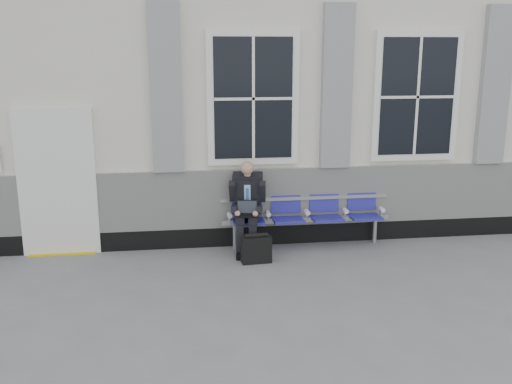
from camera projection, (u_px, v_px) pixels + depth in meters
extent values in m
plane|color=slate|center=(424.00, 272.00, 7.73)|extent=(70.00, 70.00, 0.00)
cube|color=silver|center=(353.00, 97.00, 10.60)|extent=(14.00, 4.00, 4.20)
cube|color=black|center=(386.00, 229.00, 9.11)|extent=(14.00, 0.10, 0.30)
cube|color=silver|center=(388.00, 193.00, 8.96)|extent=(14.00, 0.08, 0.90)
cube|color=gray|center=(166.00, 89.00, 8.10)|extent=(0.45, 0.14, 2.40)
cube|color=gray|center=(337.00, 87.00, 8.43)|extent=(0.45, 0.14, 2.40)
cube|color=gray|center=(495.00, 86.00, 8.75)|extent=(0.45, 0.14, 2.40)
cube|color=white|center=(253.00, 98.00, 8.32)|extent=(1.35, 0.10, 1.95)
cube|color=black|center=(253.00, 99.00, 8.27)|extent=(1.15, 0.02, 1.75)
cube|color=white|center=(416.00, 97.00, 8.65)|extent=(1.35, 0.10, 1.95)
cube|color=black|center=(417.00, 97.00, 8.60)|extent=(1.15, 0.02, 1.75)
cube|color=black|center=(60.00, 182.00, 8.37)|extent=(0.95, 0.30, 2.10)
cube|color=white|center=(58.00, 184.00, 8.23)|extent=(1.10, 0.10, 2.20)
cube|color=gold|center=(64.00, 252.00, 8.51)|extent=(0.95, 0.30, 0.02)
cube|color=#9EA0A3|center=(306.00, 220.00, 8.71)|extent=(2.60, 0.07, 0.07)
cube|color=#9EA0A3|center=(305.00, 198.00, 8.75)|extent=(2.60, 0.05, 0.05)
cylinder|color=#9EA0A3|center=(235.00, 237.00, 8.62)|extent=(0.06, 0.06, 0.39)
cylinder|color=#9EA0A3|center=(375.00, 231.00, 8.91)|extent=(0.06, 0.06, 0.39)
cube|color=navy|center=(248.00, 221.00, 8.51)|extent=(0.46, 0.42, 0.07)
cube|color=navy|center=(247.00, 201.00, 8.65)|extent=(0.46, 0.10, 0.40)
cube|color=navy|center=(288.00, 220.00, 8.59)|extent=(0.46, 0.42, 0.07)
cube|color=navy|center=(286.00, 200.00, 8.73)|extent=(0.46, 0.10, 0.40)
cube|color=navy|center=(327.00, 218.00, 8.66)|extent=(0.46, 0.42, 0.07)
cube|color=navy|center=(324.00, 198.00, 8.80)|extent=(0.46, 0.10, 0.40)
cube|color=navy|center=(365.00, 217.00, 8.74)|extent=(0.46, 0.42, 0.07)
cube|color=navy|center=(361.00, 197.00, 8.88)|extent=(0.46, 0.10, 0.40)
cylinder|color=white|center=(230.00, 215.00, 8.48)|extent=(0.07, 0.12, 0.07)
cylinder|color=white|center=(268.00, 214.00, 8.55)|extent=(0.07, 0.12, 0.07)
cylinder|color=white|center=(307.00, 212.00, 8.63)|extent=(0.07, 0.12, 0.07)
cylinder|color=white|center=(346.00, 211.00, 8.71)|extent=(0.07, 0.12, 0.07)
cylinder|color=white|center=(382.00, 209.00, 8.78)|extent=(0.07, 0.12, 0.07)
cube|color=black|center=(240.00, 255.00, 8.27)|extent=(0.14, 0.25, 0.08)
cube|color=black|center=(253.00, 255.00, 8.27)|extent=(0.14, 0.25, 0.08)
cube|color=black|center=(240.00, 241.00, 8.28)|extent=(0.13, 0.14, 0.47)
cube|color=black|center=(253.00, 241.00, 8.27)|extent=(0.13, 0.14, 0.47)
cube|color=black|center=(241.00, 218.00, 8.41)|extent=(0.20, 0.43, 0.13)
cube|color=black|center=(253.00, 218.00, 8.40)|extent=(0.20, 0.43, 0.13)
cube|color=black|center=(248.00, 195.00, 8.51)|extent=(0.44, 0.38, 0.58)
cube|color=silver|center=(247.00, 195.00, 8.40)|extent=(0.11, 0.10, 0.33)
cube|color=blue|center=(247.00, 197.00, 8.39)|extent=(0.05, 0.08, 0.27)
cube|color=black|center=(248.00, 177.00, 8.42)|extent=(0.47, 0.29, 0.13)
cylinder|color=tan|center=(247.00, 173.00, 8.36)|extent=(0.10, 0.10, 0.09)
sphere|color=tan|center=(247.00, 168.00, 8.28)|extent=(0.19, 0.19, 0.19)
cube|color=black|center=(233.00, 191.00, 8.41)|extent=(0.14, 0.27, 0.34)
cube|color=black|center=(262.00, 191.00, 8.39)|extent=(0.14, 0.27, 0.34)
cube|color=black|center=(234.00, 209.00, 8.30)|extent=(0.13, 0.30, 0.13)
cube|color=black|center=(260.00, 209.00, 8.29)|extent=(0.13, 0.30, 0.13)
sphere|color=tan|center=(237.00, 214.00, 8.18)|extent=(0.08, 0.08, 0.08)
sphere|color=tan|center=(255.00, 214.00, 8.17)|extent=(0.08, 0.08, 0.08)
cube|color=black|center=(247.00, 215.00, 8.26)|extent=(0.34, 0.26, 0.02)
cube|color=black|center=(247.00, 207.00, 8.34)|extent=(0.31, 0.13, 0.20)
cube|color=black|center=(247.00, 207.00, 8.33)|extent=(0.28, 0.11, 0.17)
cube|color=black|center=(256.00, 250.00, 8.06)|extent=(0.43, 0.21, 0.38)
cylinder|color=black|center=(256.00, 236.00, 8.01)|extent=(0.34, 0.09, 0.07)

